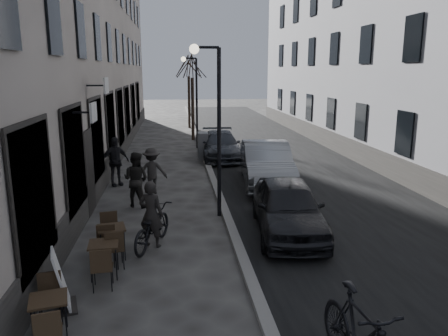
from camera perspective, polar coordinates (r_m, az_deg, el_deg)
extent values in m
plane|color=#353330|center=(8.12, 4.13, -19.97)|extent=(120.00, 120.00, 0.00)
cube|color=black|center=(23.70, 6.12, 1.99)|extent=(7.30, 60.00, 0.00)
cube|color=gray|center=(23.17, -2.72, 1.95)|extent=(0.25, 60.00, 0.12)
cylinder|color=black|center=(12.92, -0.64, 4.34)|extent=(0.12, 0.12, 5.00)
cylinder|color=black|center=(12.76, -2.29, 15.48)|extent=(0.70, 0.08, 0.08)
sphere|color=#FFF2CC|center=(12.74, -3.92, 15.25)|extent=(0.28, 0.28, 0.28)
cylinder|color=black|center=(24.81, -3.57, 8.34)|extent=(0.12, 0.12, 5.00)
cylinder|color=black|center=(24.74, -4.49, 14.11)|extent=(0.70, 0.08, 0.08)
sphere|color=#FFF2CC|center=(24.72, -5.32, 13.98)|extent=(0.28, 0.28, 0.28)
cylinder|color=black|center=(27.84, -4.11, 7.67)|extent=(0.20, 0.20, 3.90)
cylinder|color=black|center=(33.82, -4.58, 8.55)|extent=(0.20, 0.20, 3.90)
cube|color=black|center=(7.99, -22.00, -15.61)|extent=(0.72, 0.72, 0.04)
cylinder|color=black|center=(7.97, -23.71, -18.87)|extent=(0.02, 0.02, 0.69)
cylinder|color=black|center=(7.94, -19.92, -18.66)|extent=(0.02, 0.02, 0.69)
cylinder|color=black|center=(8.40, -23.51, -17.12)|extent=(0.02, 0.02, 0.69)
cylinder|color=black|center=(8.37, -19.95, -16.92)|extent=(0.02, 0.02, 0.69)
cube|color=black|center=(9.81, -15.48, -9.53)|extent=(0.67, 0.67, 0.04)
cylinder|color=black|center=(9.75, -17.02, -12.23)|extent=(0.02, 0.02, 0.72)
cylinder|color=black|center=(9.70, -13.88, -12.15)|extent=(0.02, 0.02, 0.72)
cylinder|color=black|center=(10.22, -16.74, -11.01)|extent=(0.02, 0.02, 0.72)
cylinder|color=black|center=(10.18, -13.76, -10.93)|extent=(0.02, 0.02, 0.72)
cube|color=black|center=(10.69, -14.52, -7.57)|extent=(0.75, 0.75, 0.04)
cylinder|color=black|center=(10.57, -15.73, -10.13)|extent=(0.02, 0.02, 0.73)
cylinder|color=black|center=(10.60, -12.85, -9.89)|extent=(0.02, 0.02, 0.73)
cylinder|color=black|center=(11.06, -15.90, -9.10)|extent=(0.02, 0.02, 0.73)
cylinder|color=black|center=(11.09, -13.15, -8.88)|extent=(0.02, 0.02, 0.73)
cube|color=black|center=(9.13, -19.70, -16.63)|extent=(0.48, 0.72, 0.04)
cube|color=white|center=(8.89, -20.53, -13.41)|extent=(0.44, 0.71, 1.11)
cube|color=#59595B|center=(21.84, -2.78, 2.90)|extent=(0.49, 0.89, 1.33)
imported|color=black|center=(11.23, -9.44, -7.56)|extent=(1.37, 2.11, 1.05)
imported|color=black|center=(11.12, -9.50, -5.95)|extent=(0.73, 0.61, 1.71)
imported|color=black|center=(14.44, -11.42, -1.48)|extent=(1.09, 1.00, 1.81)
imported|color=#2C2927|center=(15.86, -9.40, -0.38)|extent=(1.11, 0.68, 1.67)
imported|color=black|center=(17.23, -14.06, 0.83)|extent=(1.20, 0.94, 1.90)
imported|color=black|center=(12.03, 8.35, -5.05)|extent=(2.18, 4.48, 1.47)
imported|color=gray|center=(16.98, 5.52, 0.56)|extent=(2.20, 5.14, 1.65)
imported|color=#35383E|center=(21.98, -0.44, 2.99)|extent=(1.96, 4.65, 1.34)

